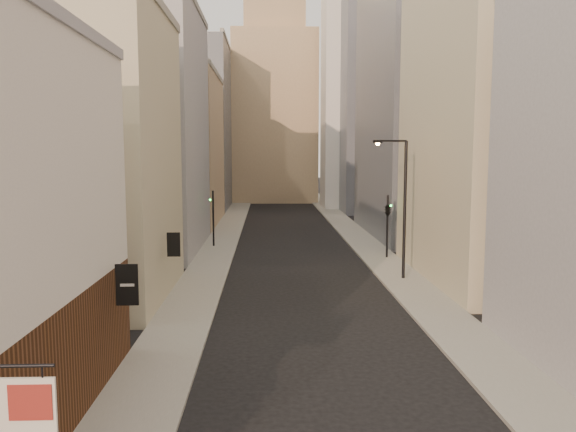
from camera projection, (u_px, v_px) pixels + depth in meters
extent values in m
cube|color=gray|center=(229.00, 228.00, 61.15)|extent=(3.00, 140.00, 0.15)
cube|color=gray|center=(347.00, 228.00, 61.62)|extent=(3.00, 140.00, 0.15)
cube|color=gray|center=(30.00, 0.00, 14.05)|extent=(0.60, 16.00, 0.40)
cube|color=beige|center=(7.00, 411.00, 9.05)|extent=(1.60, 0.06, 1.10)
cube|color=maroon|center=(31.00, 402.00, 9.05)|extent=(0.70, 0.10, 0.60)
cube|color=#0B55B6|center=(12.00, 430.00, 12.40)|extent=(0.08, 0.40, 0.50)
cube|color=black|center=(127.00, 285.00, 20.01)|extent=(0.80, 0.08, 1.50)
cube|color=black|center=(174.00, 245.00, 29.96)|extent=(0.70, 0.08, 1.30)
cube|color=#B7AE8D|center=(93.00, 158.00, 31.26)|extent=(8.00, 12.00, 16.00)
cube|color=gray|center=(151.00, 132.00, 46.92)|extent=(8.00, 16.00, 20.00)
cube|color=tan|center=(183.00, 151.00, 64.96)|extent=(8.00, 18.00, 17.00)
cube|color=gray|center=(203.00, 128.00, 84.42)|extent=(8.00, 20.00, 24.00)
cube|color=#B7AE8D|center=(490.00, 126.00, 35.88)|extent=(8.00, 16.00, 20.00)
cube|color=gray|center=(411.00, 105.00, 55.40)|extent=(8.00, 20.00, 26.00)
cube|color=gray|center=(405.00, 38.00, 82.06)|extent=(20.00, 22.00, 50.00)
cube|color=tan|center=(275.00, 119.00, 96.51)|extent=(14.00, 14.00, 28.00)
cube|color=tan|center=(274.00, 17.00, 94.59)|extent=(10.00, 10.00, 6.00)
cube|color=silver|center=(350.00, 93.00, 82.67)|extent=(8.00, 8.00, 34.00)
cylinder|color=black|center=(405.00, 211.00, 36.11)|extent=(0.20, 0.20, 9.02)
cylinder|color=black|center=(392.00, 141.00, 35.30)|extent=(1.96, 0.65, 0.12)
cube|color=black|center=(378.00, 142.00, 35.00)|extent=(0.59, 0.36, 0.18)
sphere|color=#FFA03F|center=(378.00, 144.00, 35.02)|extent=(0.24, 0.24, 0.24)
cylinder|color=black|center=(213.00, 219.00, 48.89)|extent=(0.16, 0.16, 5.00)
imported|color=black|center=(213.00, 200.00, 48.70)|extent=(0.38, 0.38, 1.10)
sphere|color=#19E533|center=(210.00, 200.00, 48.69)|extent=(0.16, 0.16, 0.16)
cylinder|color=black|center=(387.00, 227.00, 43.58)|extent=(0.16, 0.16, 5.00)
imported|color=black|center=(388.00, 206.00, 43.38)|extent=(0.68, 0.68, 1.55)
sphere|color=#19E533|center=(391.00, 206.00, 43.39)|extent=(0.16, 0.16, 0.16)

